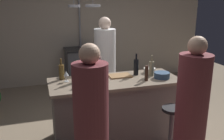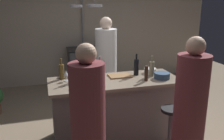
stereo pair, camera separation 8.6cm
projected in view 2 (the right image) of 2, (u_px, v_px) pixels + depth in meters
The scene contains 22 objects.
ground_plane at pixel (115, 138), 3.65m from camera, with size 9.00×9.00×0.00m, color gray.
back_wall at pixel (82, 29), 5.93m from camera, with size 6.40×0.16×2.60m, color #BCAD99.
kitchen_island at pixel (115, 110), 3.52m from camera, with size 1.80×0.72×0.90m.
stove_range at pixel (86, 67), 5.79m from camera, with size 0.80×0.64×0.89m.
chef at pixel (106, 71), 4.24m from camera, with size 0.36×0.36×1.70m.
bar_stool_right at pixel (170, 131), 3.11m from camera, with size 0.28×0.28×0.68m.
guest_right at pixel (189, 117), 2.65m from camera, with size 0.34×0.34×1.62m.
guest_left at pixel (88, 130), 2.40m from camera, with size 0.34×0.34×1.59m.
overhead_pot_rack at pixel (86, 17), 5.06m from camera, with size 0.60×1.36×2.17m.
cutting_board at pixel (120, 76), 3.55m from camera, with size 0.32×0.22×0.02m, color #997047.
pepper_mill at pixel (146, 73), 3.33m from camera, with size 0.05×0.05×0.21m, color #382319.
wine_bottle_green at pixel (76, 74), 3.30m from camera, with size 0.07×0.07×0.30m.
wine_bottle_white at pixel (152, 68), 3.54m from camera, with size 0.07×0.07×0.30m.
wine_bottle_rose at pixel (100, 71), 3.37m from camera, with size 0.07×0.07×0.33m.
wine_bottle_amber at pixel (62, 71), 3.41m from camera, with size 0.07×0.07×0.29m.
wine_bottle_dark at pixel (136, 67), 3.59m from camera, with size 0.07×0.07×0.32m.
wine_glass_near_left_guest at pixel (66, 74), 3.32m from camera, with size 0.07×0.07×0.15m.
wine_glass_by_chef at pixel (78, 79), 3.10m from camera, with size 0.07×0.07×0.15m.
wine_glass_near_right_guest at pixel (94, 71), 3.46m from camera, with size 0.07×0.07×0.15m.
mixing_bowl_ceramic at pixel (150, 71), 3.71m from camera, with size 0.18×0.18×0.07m, color silver.
mixing_bowl_blue at pixel (162, 76), 3.45m from camera, with size 0.22×0.22×0.08m, color #334C6B.
mixing_bowl_wooden at pixel (87, 77), 3.38m from camera, with size 0.21×0.21×0.08m, color brown.
Camera 2 is at (-0.91, -3.11, 1.96)m, focal length 39.67 mm.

